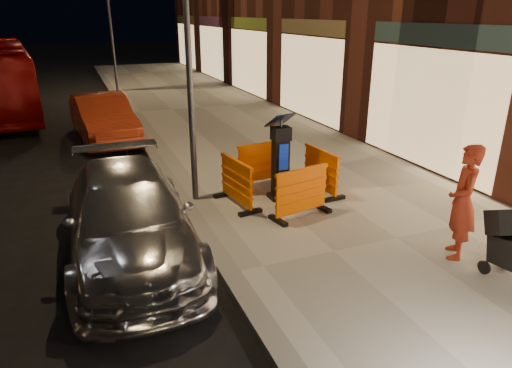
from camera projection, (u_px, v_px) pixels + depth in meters
name	position (u px, v px, depth m)	size (l,w,h in m)	color
ground_plane	(231.00, 281.00, 6.84)	(120.00, 120.00, 0.00)	black
sidewalk	(396.00, 242.00, 7.86)	(6.00, 60.00, 0.15)	#9B988D
kerb	(231.00, 277.00, 6.82)	(0.30, 60.00, 0.15)	slate
parking_kiosk	(280.00, 159.00, 9.22)	(0.53, 0.53, 1.69)	black
barrier_front	(301.00, 193.00, 8.53)	(1.21, 0.50, 0.94)	#FF6300
barrier_back	(262.00, 163.00, 10.18)	(1.21, 0.50, 0.94)	#FF6300
barrier_kerbside	(237.00, 183.00, 9.02)	(1.21, 0.50, 0.94)	#FF6300
barrier_bldgside	(321.00, 171.00, 9.68)	(1.21, 0.50, 0.94)	#FF6300
car_silver	(133.00, 254.00, 7.61)	(1.92, 4.74, 1.37)	#AAAAAF
car_red	(106.00, 140.00, 14.36)	(1.49, 4.28, 1.41)	#AD3219
bus_doubledecker	(5.00, 113.00, 18.18)	(2.32, 9.93, 2.77)	#7F0506
man	(463.00, 202.00, 6.96)	(0.67, 0.44, 1.83)	maroon
street_lamp_mid	(188.00, 49.00, 8.42)	(0.12, 0.12, 6.00)	#3F3F44
street_lamp_far	(111.00, 26.00, 21.44)	(0.12, 0.12, 6.00)	#3F3F44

